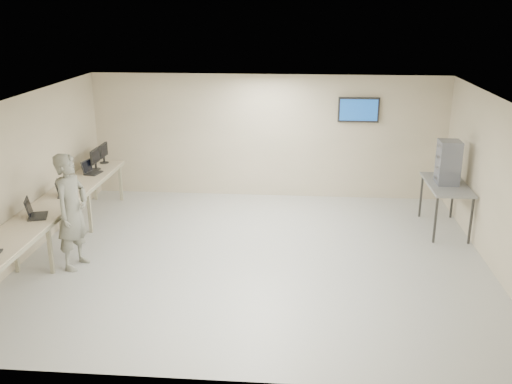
{
  "coord_description": "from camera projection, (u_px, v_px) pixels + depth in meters",
  "views": [
    {
      "loc": [
        0.77,
        -9.17,
        4.24
      ],
      "look_at": [
        0.0,
        0.2,
        1.15
      ],
      "focal_mm": 40.0,
      "sensor_mm": 36.0,
      "label": 1
    }
  ],
  "objects": [
    {
      "name": "soldier",
      "position": [
        72.0,
        211.0,
        9.43
      ],
      "size": [
        0.62,
        0.81,
        1.98
      ],
      "primitive_type": "imported",
      "rotation": [
        0.0,
        0.0,
        1.35
      ],
      "color": "#606352",
      "rests_on": "ground"
    },
    {
      "name": "laptop_3",
      "position": [
        91.0,
        170.0,
        11.85
      ],
      "size": [
        0.36,
        0.41,
        0.28
      ],
      "rotation": [
        0.0,
        0.0,
        -0.2
      ],
      "color": "black",
      "rests_on": "workbench"
    },
    {
      "name": "room",
      "position": [
        257.0,
        180.0,
        9.68
      ],
      "size": [
        8.01,
        7.01,
        2.81
      ],
      "color": "#BCBCBC",
      "rests_on": "ground"
    },
    {
      "name": "laptop_2",
      "position": [
        63.0,
        192.0,
        10.49
      ],
      "size": [
        0.39,
        0.42,
        0.28
      ],
      "rotation": [
        0.0,
        0.0,
        0.29
      ],
      "color": "black",
      "rests_on": "workbench"
    },
    {
      "name": "monitor_near",
      "position": [
        95.0,
        157.0,
        12.09
      ],
      "size": [
        0.2,
        0.45,
        0.44
      ],
      "color": "black",
      "rests_on": "workbench"
    },
    {
      "name": "monitor_far",
      "position": [
        103.0,
        151.0,
        12.59
      ],
      "size": [
        0.2,
        0.44,
        0.44
      ],
      "color": "black",
      "rests_on": "workbench"
    },
    {
      "name": "side_table",
      "position": [
        447.0,
        187.0,
        11.05
      ],
      "size": [
        0.74,
        1.59,
        0.95
      ],
      "color": "gray",
      "rests_on": "ground"
    },
    {
      "name": "storage_bins",
      "position": [
        448.0,
        162.0,
        10.9
      ],
      "size": [
        0.4,
        0.45,
        0.85
      ],
      "color": "slate",
      "rests_on": "side_table"
    },
    {
      "name": "laptop_1",
      "position": [
        34.0,
        212.0,
        9.42
      ],
      "size": [
        0.44,
        0.47,
        0.31
      ],
      "rotation": [
        0.0,
        0.0,
        0.33
      ],
      "color": "black",
      "rests_on": "workbench"
    },
    {
      "name": "workbench",
      "position": [
        54.0,
        208.0,
        10.09
      ],
      "size": [
        0.76,
        6.0,
        0.9
      ],
      "color": "beige",
      "rests_on": "ground"
    }
  ]
}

